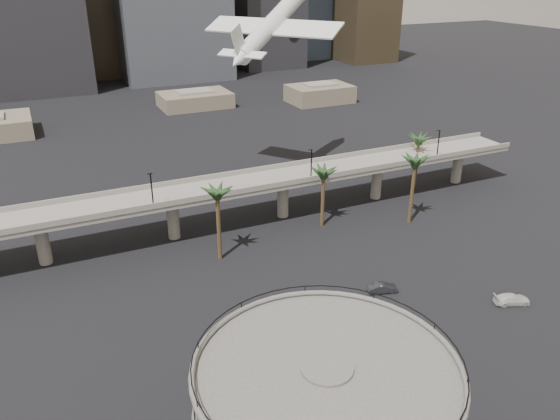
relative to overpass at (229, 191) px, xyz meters
name	(u,v)px	position (x,y,z in m)	size (l,w,h in m)	color
overpass	(229,191)	(0.00, 0.00, 0.00)	(130.00, 9.30, 14.70)	slate
palm_trees	(351,167)	(21.48, -7.53, 3.96)	(54.40, 18.40, 14.00)	#4C3B20
low_buildings	(157,108)	(6.89, 87.30, -4.48)	(135.00, 27.50, 6.80)	#685E4C
airborne_jet	(273,23)	(16.85, 17.05, 27.54)	(27.97, 27.09, 16.07)	silver
car_a	(332,365)	(-2.83, -43.35, -6.63)	(1.68, 4.18, 1.43)	#A31B17
car_b	(383,288)	(13.03, -31.41, -6.58)	(1.60, 4.59, 1.51)	#232428
car_c	(512,299)	(28.50, -42.07, -6.57)	(2.16, 5.32, 1.54)	silver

